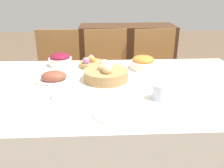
# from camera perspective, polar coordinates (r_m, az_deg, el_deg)

# --- Properties ---
(dining_table) EXTENTS (1.80, 1.04, 0.76)m
(dining_table) POSITION_cam_1_polar(r_m,az_deg,el_deg) (1.63, 0.58, -12.60)
(dining_table) COLOR white
(dining_table) RESTS_ON ground
(chair_far_center) EXTENTS (0.46, 0.46, 0.92)m
(chair_far_center) POSITION_cam_1_polar(r_m,az_deg,el_deg) (2.35, -1.07, 2.49)
(chair_far_center) COLOR olive
(chair_far_center) RESTS_ON ground
(chair_far_right) EXTENTS (0.46, 0.46, 0.92)m
(chair_far_right) POSITION_cam_1_polar(r_m,az_deg,el_deg) (2.41, 10.71, 2.65)
(chair_far_right) COLOR olive
(chair_far_right) RESTS_ON ground
(chair_far_left) EXTENTS (0.43, 0.43, 0.92)m
(chair_far_left) POSITION_cam_1_polar(r_m,az_deg,el_deg) (2.39, -12.90, 2.24)
(chair_far_left) COLOR olive
(chair_far_left) RESTS_ON ground
(sideboard) EXTENTS (1.20, 0.44, 0.85)m
(sideboard) POSITION_cam_1_polar(r_m,az_deg,el_deg) (3.15, 3.52, 6.26)
(sideboard) COLOR #4C2D19
(sideboard) RESTS_ON ground
(bread_basket) EXTENTS (0.28, 0.28, 0.12)m
(bread_basket) POSITION_cam_1_polar(r_m,az_deg,el_deg) (1.51, -1.46, 2.54)
(bread_basket) COLOR #AD8451
(bread_basket) RESTS_ON dining_table
(egg_basket) EXTENTS (0.19, 0.19, 0.08)m
(egg_basket) POSITION_cam_1_polar(r_m,az_deg,el_deg) (1.77, -5.07, 5.06)
(egg_basket) COLOR #AD8451
(egg_basket) RESTS_ON dining_table
(ham_platter) EXTENTS (0.25, 0.17, 0.07)m
(ham_platter) POSITION_cam_1_polar(r_m,az_deg,el_deg) (1.54, -13.82, 1.58)
(ham_platter) COLOR silver
(ham_platter) RESTS_ON dining_table
(carrot_bowl) EXTENTS (0.18, 0.18, 0.10)m
(carrot_bowl) POSITION_cam_1_polar(r_m,az_deg,el_deg) (1.73, 7.51, 5.11)
(carrot_bowl) COLOR silver
(carrot_bowl) RESTS_ON dining_table
(beet_salad_bowl) EXTENTS (0.17, 0.17, 0.09)m
(beet_salad_bowl) POSITION_cam_1_polar(r_m,az_deg,el_deg) (1.84, -12.36, 5.77)
(beet_salad_bowl) COLOR silver
(beet_salad_bowl) RESTS_ON dining_table
(dinner_plate) EXTENTS (0.23, 0.23, 0.01)m
(dinner_plate) POSITION_cam_1_polar(r_m,az_deg,el_deg) (1.13, 1.07, -6.84)
(dinner_plate) COLOR silver
(dinner_plate) RESTS_ON dining_table
(fork) EXTENTS (0.02, 0.18, 0.00)m
(fork) POSITION_cam_1_polar(r_m,az_deg,el_deg) (1.13, -6.08, -7.08)
(fork) COLOR silver
(fork) RESTS_ON dining_table
(knife) EXTENTS (0.02, 0.18, 0.00)m
(knife) POSITION_cam_1_polar(r_m,az_deg,el_deg) (1.15, 8.12, -6.72)
(knife) COLOR silver
(knife) RESTS_ON dining_table
(spoon) EXTENTS (0.02, 0.18, 0.00)m
(spoon) POSITION_cam_1_polar(r_m,az_deg,el_deg) (1.15, 9.59, -6.65)
(spoon) COLOR silver
(spoon) RESTS_ON dining_table
(drinking_cup) EXTENTS (0.08, 0.08, 0.08)m
(drinking_cup) POSITION_cam_1_polar(r_m,az_deg,el_deg) (1.28, 11.43, -1.85)
(drinking_cup) COLOR silver
(drinking_cup) RESTS_ON dining_table
(butter_dish) EXTENTS (0.11, 0.07, 0.03)m
(butter_dish) POSITION_cam_1_polar(r_m,az_deg,el_deg) (1.31, -11.83, -2.50)
(butter_dish) COLOR silver
(butter_dish) RESTS_ON dining_table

